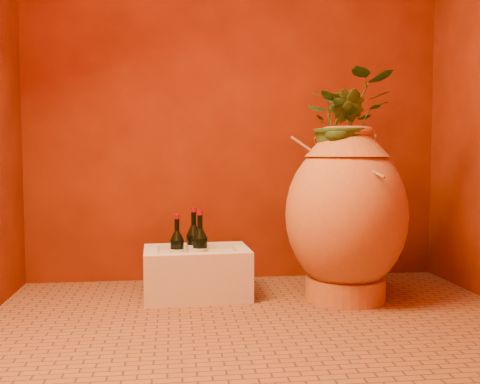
{
  "coord_description": "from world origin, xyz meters",
  "views": [
    {
      "loc": [
        -0.38,
        -2.23,
        0.76
      ],
      "look_at": [
        -0.06,
        0.35,
        0.58
      ],
      "focal_mm": 40.0,
      "sensor_mm": 36.0,
      "label": 1
    }
  ],
  "objects": [
    {
      "name": "floor",
      "position": [
        0.0,
        0.0,
        0.0
      ],
      "size": [
        2.5,
        2.5,
        0.0
      ],
      "primitive_type": "plane",
      "color": "brown",
      "rests_on": "ground"
    },
    {
      "name": "wall_back",
      "position": [
        0.0,
        1.0,
        1.25
      ],
      "size": [
        2.5,
        0.02,
        2.5
      ],
      "primitive_type": "cube",
      "color": "#5A1905",
      "rests_on": "ground"
    },
    {
      "name": "amphora",
      "position": [
        0.51,
        0.44,
        0.45
      ],
      "size": [
        0.71,
        0.71,
        0.9
      ],
      "rotation": [
        0.0,
        0.0,
        -0.13
      ],
      "color": "#B87434",
      "rests_on": "floor"
    },
    {
      "name": "stone_basin",
      "position": [
        -0.26,
        0.59,
        0.12
      ],
      "size": [
        0.57,
        0.4,
        0.26
      ],
      "rotation": [
        0.0,
        0.0,
        0.04
      ],
      "color": "beige",
      "rests_on": "floor"
    },
    {
      "name": "wine_bottle_a",
      "position": [
        -0.37,
        0.57,
        0.25
      ],
      "size": [
        0.07,
        0.07,
        0.3
      ],
      "color": "black",
      "rests_on": "stone_basin"
    },
    {
      "name": "wine_bottle_b",
      "position": [
        -0.25,
        0.53,
        0.26
      ],
      "size": [
        0.08,
        0.08,
        0.33
      ],
      "color": "black",
      "rests_on": "stone_basin"
    },
    {
      "name": "wine_bottle_c",
      "position": [
        -0.28,
        0.63,
        0.26
      ],
      "size": [
        0.08,
        0.08,
        0.33
      ],
      "color": "black",
      "rests_on": "stone_basin"
    },
    {
      "name": "wall_tap",
      "position": [
        0.5,
        0.93,
        0.81
      ],
      "size": [
        0.06,
        0.13,
        0.15
      ],
      "color": "olive",
      "rests_on": "wall_back"
    },
    {
      "name": "plant_main",
      "position": [
        0.51,
        0.46,
        0.93
      ],
      "size": [
        0.5,
        0.45,
        0.5
      ],
      "primitive_type": "imported",
      "rotation": [
        0.0,
        0.0,
        0.13
      ],
      "color": "#274B1B",
      "rests_on": "amphora"
    },
    {
      "name": "plant_side",
      "position": [
        0.47,
        0.37,
        0.9
      ],
      "size": [
        0.26,
        0.25,
        0.37
      ],
      "primitive_type": "imported",
      "rotation": [
        0.0,
        0.0,
        -0.61
      ],
      "color": "#274B1B",
      "rests_on": "amphora"
    }
  ]
}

